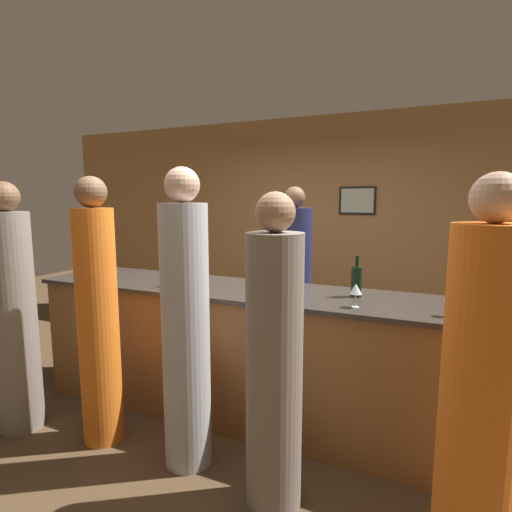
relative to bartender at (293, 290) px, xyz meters
The scene contains 14 objects.
ground_plane 1.25m from the bartender, 96.11° to the right, with size 14.00×14.00×0.00m, color #4C3823.
back_wall 1.46m from the bartender, 93.94° to the left, with size 8.00×0.08×2.80m.
bar_counter 0.96m from the bartender, 96.11° to the right, with size 3.64×0.77×1.06m.
bartender is the anchor object (origin of this frame).
guest_0 1.59m from the bartender, 97.51° to the right, with size 0.31×0.31×1.96m.
guest_1 2.27m from the bartender, 50.03° to the right, with size 0.34×0.34×1.87m.
guest_2 2.39m from the bartender, 133.04° to the right, with size 0.32×0.32×1.89m.
guest_3 1.75m from the bartender, 75.09° to the right, with size 0.32×0.32×1.80m.
guest_4 1.86m from the bartender, 120.00° to the right, with size 0.28×0.28×1.92m.
wine_bottle_0 1.13m from the bartender, 47.32° to the right, with size 0.08×0.08×0.30m.
wine_glass_0 1.86m from the bartender, 148.13° to the right, with size 0.06×0.06×0.16m.
wine_glass_1 1.75m from the bartender, 38.94° to the right, with size 0.07×0.07×0.16m.
wine_glass_2 1.39m from the bartender, 54.53° to the right, with size 0.08×0.08×0.16m.
wine_glass_3 1.32m from the bartender, 123.09° to the right, with size 0.07×0.07×0.15m.
Camera 1 is at (1.30, -2.79, 1.76)m, focal length 28.00 mm.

